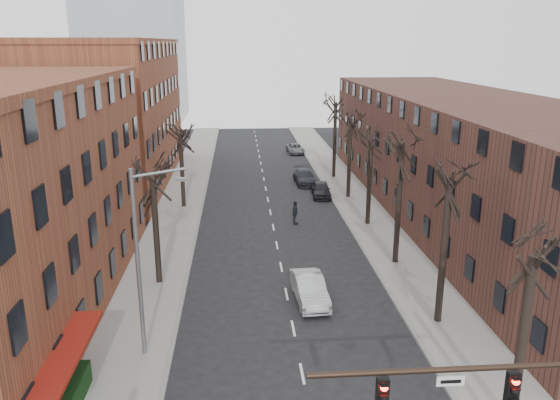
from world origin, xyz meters
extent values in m
cube|color=gray|center=(-8.00, 35.00, 0.07)|extent=(4.00, 90.00, 0.15)
cube|color=gray|center=(8.00, 35.00, 0.07)|extent=(4.00, 90.00, 0.15)
cube|color=brown|center=(-16.00, 44.00, 7.00)|extent=(12.00, 28.00, 14.00)
cube|color=#4E2B24|center=(16.00, 30.00, 5.00)|extent=(12.00, 50.00, 10.00)
cylinder|color=black|center=(3.00, -1.00, 6.00)|extent=(8.00, 0.16, 0.16)
cube|color=black|center=(4.50, -1.00, 5.35)|extent=(0.32, 0.22, 0.95)
cube|color=black|center=(1.00, -1.00, 5.35)|extent=(0.32, 0.22, 0.95)
cube|color=silver|center=(2.80, -1.00, 5.65)|extent=(0.75, 0.04, 0.28)
cylinder|color=slate|center=(-7.20, 10.00, 4.50)|extent=(0.20, 0.20, 9.00)
cylinder|color=slate|center=(-6.10, 10.00, 8.80)|extent=(2.39, 0.12, 0.46)
cube|color=slate|center=(-5.10, 10.00, 8.50)|extent=(0.50, 0.22, 0.14)
imported|color=#A3A5A9|center=(1.22, 15.00, 0.75)|extent=(1.90, 4.67, 1.50)
imported|color=black|center=(5.12, 36.67, 0.71)|extent=(1.96, 4.27, 1.42)
imported|color=black|center=(4.16, 41.66, 0.71)|extent=(2.22, 5.00, 1.43)
imported|color=slate|center=(4.84, 57.98, 0.61)|extent=(2.23, 4.48, 1.22)
imported|color=black|center=(1.80, 28.63, 0.96)|extent=(0.74, 1.21, 1.93)
camera|label=1|loc=(-2.58, -12.98, 14.16)|focal=35.00mm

